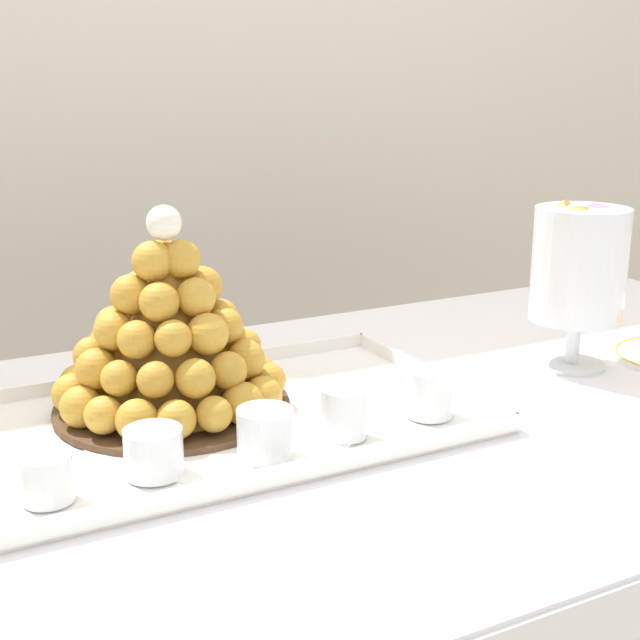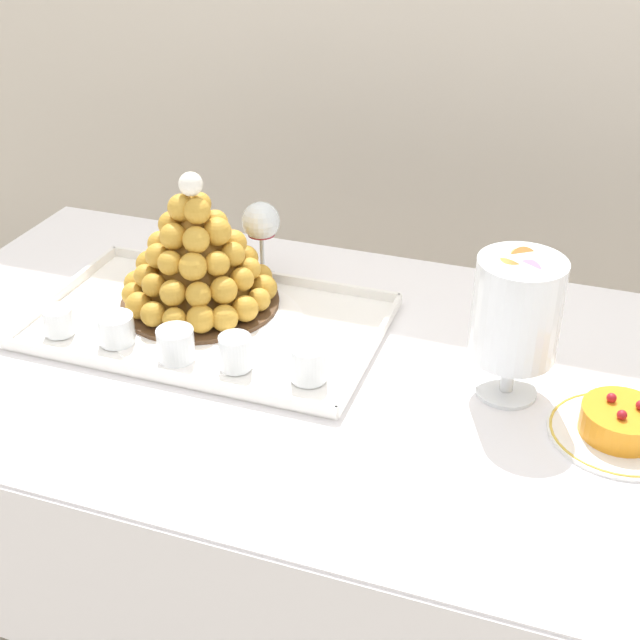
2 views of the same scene
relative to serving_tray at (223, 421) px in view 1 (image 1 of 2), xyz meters
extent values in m
cube|color=silver|center=(0.23, 1.05, 0.44)|extent=(4.80, 0.10, 2.50)
cylinder|color=brown|center=(0.91, 0.28, -0.42)|extent=(0.04, 0.04, 0.78)
cube|color=brown|center=(0.23, -0.04, -0.02)|extent=(1.47, 0.76, 0.02)
cube|color=white|center=(0.23, -0.04, -0.01)|extent=(1.53, 0.82, 0.00)
cube|color=white|center=(0.23, 0.37, -0.17)|extent=(1.53, 0.01, 0.32)
cube|color=white|center=(0.00, 0.00, 0.00)|extent=(0.58, 0.36, 0.01)
cube|color=white|center=(0.00, -0.18, 0.01)|extent=(0.58, 0.01, 0.02)
cube|color=white|center=(0.00, 0.18, 0.01)|extent=(0.58, 0.01, 0.02)
cube|color=white|center=(0.29, 0.00, 0.01)|extent=(0.01, 0.36, 0.02)
cylinder|color=white|center=(0.00, 0.00, 0.00)|extent=(0.33, 0.33, 0.00)
cylinder|color=#4C331E|center=(-0.04, 0.05, 0.01)|extent=(0.28, 0.28, 0.01)
cone|color=#AB7527|center=(-0.04, 0.05, 0.11)|extent=(0.19, 0.19, 0.19)
sphere|color=gold|center=(0.07, 0.05, 0.03)|extent=(0.04, 0.04, 0.04)
sphere|color=gold|center=(0.06, 0.10, 0.03)|extent=(0.05, 0.05, 0.05)
sphere|color=gold|center=(0.04, 0.13, 0.03)|extent=(0.04, 0.04, 0.04)
sphere|color=gold|center=(0.01, 0.16, 0.03)|extent=(0.04, 0.04, 0.04)
sphere|color=gold|center=(-0.03, 0.17, 0.03)|extent=(0.04, 0.04, 0.04)
sphere|color=gold|center=(-0.07, 0.16, 0.03)|extent=(0.04, 0.04, 0.04)
sphere|color=gold|center=(-0.11, 0.14, 0.03)|extent=(0.04, 0.04, 0.04)
sphere|color=gold|center=(-0.14, 0.11, 0.03)|extent=(0.05, 0.05, 0.05)
sphere|color=gold|center=(-0.15, 0.08, 0.03)|extent=(0.05, 0.05, 0.05)
sphere|color=gold|center=(-0.15, 0.03, 0.03)|extent=(0.05, 0.05, 0.05)
sphere|color=gold|center=(-0.14, 0.00, 0.03)|extent=(0.04, 0.04, 0.04)
sphere|color=gold|center=(-0.11, -0.04, 0.03)|extent=(0.05, 0.05, 0.05)
sphere|color=gold|center=(-0.07, -0.05, 0.03)|extent=(0.04, 0.04, 0.04)
sphere|color=gold|center=(-0.03, -0.06, 0.03)|extent=(0.04, 0.04, 0.04)
sphere|color=gold|center=(0.01, -0.05, 0.03)|extent=(0.05, 0.05, 0.05)
sphere|color=gold|center=(0.04, -0.02, 0.03)|extent=(0.05, 0.05, 0.05)
sphere|color=gold|center=(0.06, 0.01, 0.03)|extent=(0.05, 0.05, 0.05)
sphere|color=gold|center=(0.04, 0.09, 0.07)|extent=(0.04, 0.04, 0.04)
sphere|color=gold|center=(0.02, 0.12, 0.07)|extent=(0.05, 0.05, 0.05)
sphere|color=gold|center=(-0.02, 0.14, 0.07)|extent=(0.05, 0.05, 0.05)
sphere|color=gold|center=(-0.06, 0.14, 0.07)|extent=(0.04, 0.04, 0.04)
sphere|color=gold|center=(-0.10, 0.12, 0.07)|extent=(0.05, 0.05, 0.05)
sphere|color=gold|center=(-0.12, 0.09, 0.07)|extent=(0.04, 0.04, 0.04)
sphere|color=gold|center=(-0.13, 0.05, 0.07)|extent=(0.05, 0.05, 0.05)
sphere|color=gold|center=(-0.12, 0.00, 0.07)|extent=(0.04, 0.04, 0.04)
sphere|color=gold|center=(-0.08, -0.02, 0.07)|extent=(0.04, 0.04, 0.04)
sphere|color=gold|center=(-0.04, -0.03, 0.07)|extent=(0.04, 0.04, 0.04)
sphere|color=gold|center=(0.00, -0.02, 0.07)|extent=(0.04, 0.04, 0.04)
sphere|color=gold|center=(0.03, 0.00, 0.07)|extent=(0.05, 0.05, 0.05)
sphere|color=gold|center=(0.05, 0.04, 0.07)|extent=(0.04, 0.04, 0.04)
sphere|color=gold|center=(0.01, 0.10, 0.11)|extent=(0.05, 0.05, 0.05)
sphere|color=gold|center=(-0.03, 0.12, 0.11)|extent=(0.05, 0.05, 0.05)
sphere|color=gold|center=(-0.07, 0.12, 0.11)|extent=(0.04, 0.04, 0.04)
sphere|color=gold|center=(-0.10, 0.09, 0.11)|extent=(0.04, 0.04, 0.04)
sphere|color=gold|center=(-0.11, 0.05, 0.11)|extent=(0.04, 0.04, 0.04)
sphere|color=gold|center=(-0.09, 0.01, 0.11)|extent=(0.04, 0.04, 0.04)
sphere|color=gold|center=(-0.06, -0.01, 0.11)|extent=(0.04, 0.04, 0.04)
sphere|color=gold|center=(-0.02, -0.01, 0.11)|extent=(0.05, 0.05, 0.05)
sphere|color=gold|center=(0.01, 0.02, 0.11)|extent=(0.04, 0.04, 0.04)
sphere|color=gold|center=(0.02, 0.06, 0.11)|extent=(0.04, 0.04, 0.04)
sphere|color=gold|center=(-0.02, 0.09, 0.15)|extent=(0.04, 0.04, 0.04)
sphere|color=gold|center=(-0.06, 0.09, 0.14)|extent=(0.04, 0.04, 0.04)
sphere|color=gold|center=(-0.08, 0.05, 0.15)|extent=(0.05, 0.05, 0.05)
sphere|color=gold|center=(-0.06, 0.02, 0.15)|extent=(0.05, 0.05, 0.05)
sphere|color=gold|center=(-0.02, 0.02, 0.15)|extent=(0.05, 0.05, 0.05)
sphere|color=gold|center=(0.00, 0.05, 0.15)|extent=(0.05, 0.05, 0.05)
sphere|color=gold|center=(-0.04, 0.07, 0.19)|extent=(0.04, 0.04, 0.04)
sphere|color=gold|center=(-0.06, 0.05, 0.19)|extent=(0.05, 0.05, 0.05)
sphere|color=gold|center=(-0.03, 0.04, 0.19)|extent=(0.04, 0.04, 0.04)
sphere|color=white|center=(-0.04, 0.05, 0.23)|extent=(0.04, 0.04, 0.04)
cylinder|color=silver|center=(-0.22, -0.11, 0.03)|extent=(0.05, 0.05, 0.05)
cylinder|color=gold|center=(-0.22, -0.11, 0.01)|extent=(0.04, 0.04, 0.02)
cylinder|color=#EAC166|center=(-0.22, -0.11, 0.03)|extent=(0.04, 0.04, 0.01)
sphere|color=brown|center=(-0.22, -0.12, 0.04)|extent=(0.01, 0.01, 0.01)
cylinder|color=silver|center=(-0.11, -0.10, 0.03)|extent=(0.06, 0.06, 0.05)
cylinder|color=#F4EAC6|center=(-0.11, -0.10, 0.01)|extent=(0.05, 0.05, 0.02)
cylinder|color=white|center=(-0.11, -0.10, 0.03)|extent=(0.05, 0.05, 0.01)
sphere|color=brown|center=(-0.12, -0.10, 0.04)|extent=(0.02, 0.02, 0.02)
cylinder|color=silver|center=(0.00, -0.12, 0.03)|extent=(0.06, 0.06, 0.05)
cylinder|color=gold|center=(0.00, -0.12, 0.01)|extent=(0.05, 0.05, 0.02)
cylinder|color=#EAC166|center=(0.00, -0.12, 0.03)|extent=(0.05, 0.05, 0.02)
sphere|color=brown|center=(0.00, -0.12, 0.04)|extent=(0.02, 0.02, 0.02)
cylinder|color=silver|center=(0.10, -0.11, 0.03)|extent=(0.05, 0.05, 0.06)
cylinder|color=#F4EAC6|center=(0.10, -0.11, 0.01)|extent=(0.05, 0.05, 0.02)
cylinder|color=white|center=(0.10, -0.11, 0.03)|extent=(0.05, 0.05, 0.02)
sphere|color=brown|center=(0.10, -0.11, 0.05)|extent=(0.01, 0.01, 0.01)
cylinder|color=silver|center=(0.22, -0.10, 0.03)|extent=(0.06, 0.06, 0.06)
cylinder|color=gold|center=(0.22, -0.10, 0.01)|extent=(0.05, 0.05, 0.02)
cylinder|color=#EAC166|center=(0.22, -0.10, 0.04)|extent=(0.05, 0.05, 0.02)
sphere|color=brown|center=(0.23, -0.10, 0.05)|extent=(0.02, 0.02, 0.02)
cylinder|color=white|center=(0.51, -0.03, 0.00)|extent=(0.09, 0.09, 0.01)
cylinder|color=white|center=(0.51, -0.03, 0.03)|extent=(0.02, 0.02, 0.06)
cylinder|color=white|center=(0.51, -0.03, 0.14)|extent=(0.13, 0.13, 0.15)
cylinder|color=yellow|center=(0.54, -0.03, 0.08)|extent=(0.05, 0.05, 0.05)
cylinder|color=yellow|center=(0.50, -0.01, 0.08)|extent=(0.06, 0.04, 0.06)
cylinder|color=brown|center=(0.50, -0.06, 0.08)|extent=(0.05, 0.05, 0.04)
cylinder|color=#F9A54C|center=(0.53, -0.01, 0.10)|extent=(0.06, 0.05, 0.05)
cylinder|color=#E54C47|center=(0.49, -0.01, 0.10)|extent=(0.06, 0.05, 0.05)
cylinder|color=brown|center=(0.51, -0.05, 0.10)|extent=(0.05, 0.05, 0.03)
cylinder|color=#E54C47|center=(0.52, -0.01, 0.12)|extent=(0.05, 0.05, 0.05)
cylinder|color=pink|center=(0.47, -0.03, 0.12)|extent=(0.05, 0.05, 0.03)
cylinder|color=brown|center=(0.52, -0.04, 0.12)|extent=(0.06, 0.05, 0.06)
cylinder|color=brown|center=(0.51, 0.00, 0.14)|extent=(0.06, 0.04, 0.06)
cylinder|color=brown|center=(0.50, -0.04, 0.14)|extent=(0.05, 0.04, 0.04)
cylinder|color=#72B2E0|center=(0.52, -0.03, 0.14)|extent=(0.06, 0.05, 0.06)
cylinder|color=#D199D8|center=(0.49, -0.01, 0.16)|extent=(0.06, 0.04, 0.06)
cylinder|color=yellow|center=(0.50, -0.05, 0.16)|extent=(0.04, 0.04, 0.05)
cylinder|color=#9ED860|center=(0.53, -0.03, 0.16)|extent=(0.06, 0.05, 0.06)
cylinder|color=#F9A54C|center=(0.48, -0.02, 0.18)|extent=(0.05, 0.04, 0.05)
cylinder|color=#D199D8|center=(0.51, -0.05, 0.18)|extent=(0.05, 0.04, 0.05)
cylinder|color=#72B2E0|center=(0.52, -0.03, 0.18)|extent=(0.06, 0.05, 0.06)
cylinder|color=brown|center=(0.51, -0.02, 0.18)|extent=(0.05, 0.04, 0.04)
cylinder|color=#F9A54C|center=(0.49, -0.03, 0.20)|extent=(0.05, 0.04, 0.05)
cylinder|color=#D199D8|center=(0.52, -0.04, 0.20)|extent=(0.06, 0.05, 0.06)
cylinder|color=yellow|center=(0.52, -0.02, 0.20)|extent=(0.05, 0.05, 0.04)
cylinder|color=#F9A54C|center=(0.50, 0.00, 0.20)|extent=(0.06, 0.05, 0.06)
cylinder|color=silver|center=(0.02, 0.19, 0.00)|extent=(0.06, 0.06, 0.00)
cylinder|color=silver|center=(0.02, 0.19, 0.04)|extent=(0.01, 0.01, 0.08)
sphere|color=silver|center=(0.02, 0.19, 0.11)|extent=(0.07, 0.07, 0.07)
cylinder|color=maroon|center=(0.02, 0.19, 0.10)|extent=(0.05, 0.05, 0.03)
camera|label=1|loc=(-0.33, -0.89, 0.39)|focal=48.92mm
camera|label=2|loc=(0.59, -1.11, 0.74)|focal=47.60mm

